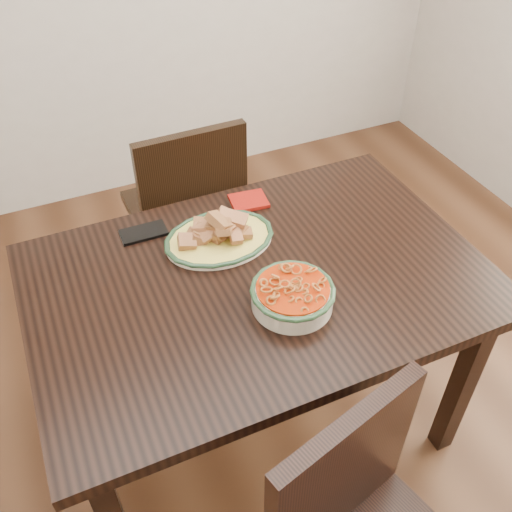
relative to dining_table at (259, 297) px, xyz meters
name	(u,v)px	position (x,y,z in m)	size (l,w,h in m)	color
floor	(278,420)	(0.07, -0.03, -0.66)	(3.50, 3.50, 0.00)	#3D2213
dining_table	(259,297)	(0.00, 0.00, 0.00)	(1.31, 0.87, 0.75)	black
chair_far	(188,207)	(0.01, 0.73, -0.16)	(0.43, 0.43, 0.89)	black
fish_plate	(219,230)	(-0.05, 0.19, 0.13)	(0.34, 0.26, 0.11)	#F2E7CC
noodle_bowl	(293,293)	(0.04, -0.14, 0.13)	(0.23, 0.23, 0.08)	beige
smartphone	(144,233)	(-0.25, 0.32, 0.09)	(0.14, 0.08, 0.01)	black
napkin	(249,201)	(0.12, 0.34, 0.09)	(0.12, 0.10, 0.01)	#96130A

